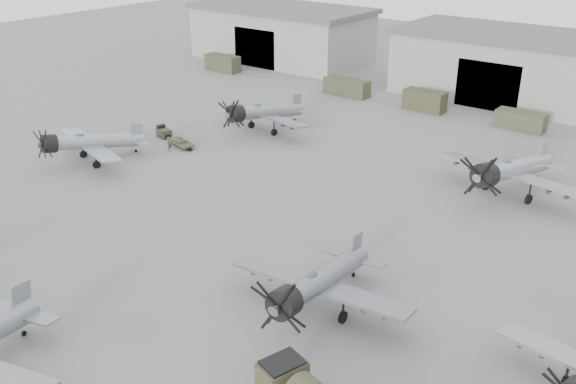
% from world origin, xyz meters
% --- Properties ---
extents(ground, '(220.00, 220.00, 0.00)m').
position_xyz_m(ground, '(0.00, 0.00, 0.00)').
color(ground, slate).
rests_on(ground, ground).
extents(hangar_left, '(29.00, 14.80, 8.70)m').
position_xyz_m(hangar_left, '(-38.00, 61.96, 4.37)').
color(hangar_left, '#ADAEA3').
rests_on(hangar_left, ground).
extents(hangar_center, '(29.00, 14.80, 8.70)m').
position_xyz_m(hangar_center, '(0.00, 61.96, 4.37)').
color(hangar_center, '#ADAEA3').
rests_on(hangar_center, ground).
extents(support_truck_0, '(5.73, 2.20, 2.47)m').
position_xyz_m(support_truck_0, '(-40.21, 50.00, 1.23)').
color(support_truck_0, '#3E402A').
rests_on(support_truck_0, ground).
extents(support_truck_2, '(6.35, 2.20, 2.26)m').
position_xyz_m(support_truck_2, '(-17.38, 50.00, 1.13)').
color(support_truck_2, '#3D422B').
rests_on(support_truck_2, ground).
extents(support_truck_3, '(5.20, 2.20, 2.53)m').
position_xyz_m(support_truck_3, '(-5.84, 50.00, 1.27)').
color(support_truck_3, '#3C3C27').
rests_on(support_truck_3, ground).
extents(support_truck_4, '(5.55, 2.20, 2.07)m').
position_xyz_m(support_truck_4, '(6.25, 50.00, 1.04)').
color(support_truck_4, '#42472E').
rests_on(support_truck_4, ground).
extents(aircraft_mid_0, '(11.91, 10.72, 4.75)m').
position_xyz_m(aircraft_mid_0, '(-24.15, 13.18, 2.16)').
color(aircraft_mid_0, '#9CA0A5').
rests_on(aircraft_mid_0, ground).
extents(aircraft_mid_2, '(12.35, 11.11, 4.92)m').
position_xyz_m(aircraft_mid_2, '(8.85, 5.89, 2.24)').
color(aircraft_mid_2, gray).
rests_on(aircraft_mid_2, ground).
extents(aircraft_far_0, '(12.71, 11.43, 5.05)m').
position_xyz_m(aircraft_far_0, '(-16.64, 31.15, 2.30)').
color(aircraft_far_0, gray).
rests_on(aircraft_far_0, ground).
extents(aircraft_far_1, '(13.85, 12.46, 5.50)m').
position_xyz_m(aircraft_far_1, '(11.82, 30.64, 2.50)').
color(aircraft_far_1, '#A0A3A9').
rests_on(aircraft_far_1, ground).
extents(tug_trailer, '(6.64, 2.82, 1.32)m').
position_xyz_m(tug_trailer, '(-22.66, 22.76, 0.49)').
color(tug_trailer, '#3A3D28').
rests_on(tug_trailer, ground).
extents(ground_crew, '(0.47, 0.63, 1.55)m').
position_xyz_m(ground_crew, '(-20.29, 20.50, 0.78)').
color(ground_crew, '#44452D').
rests_on(ground_crew, ground).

